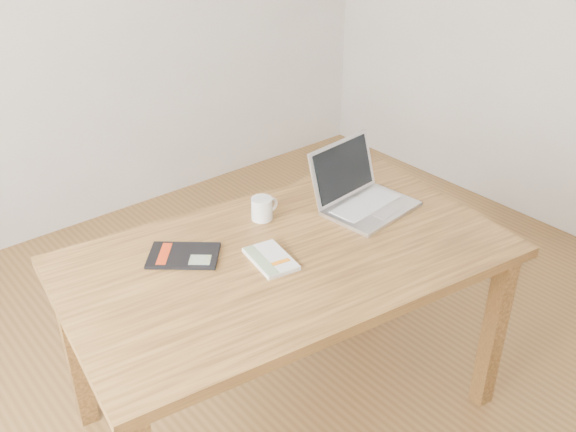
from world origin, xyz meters
TOP-DOWN VIEW (x-y plane):
  - room at (-0.07, 0.00)m, footprint 4.04×4.04m
  - desk at (-0.14, 0.06)m, footprint 1.63×1.07m
  - white_guidebook at (-0.22, 0.05)m, footprint 0.15×0.22m
  - black_guidebook at (-0.43, 0.26)m, footprint 0.28×0.27m
  - laptop at (0.29, 0.14)m, footprint 0.37×0.34m
  - coffee_mug at (-0.06, 0.30)m, footprint 0.12×0.08m

SIDE VIEW (x-z plane):
  - desk at x=-0.14m, z-range 0.29..1.04m
  - black_guidebook at x=-0.43m, z-range 0.75..0.76m
  - white_guidebook at x=-0.22m, z-range 0.75..0.77m
  - coffee_mug at x=-0.06m, z-range 0.75..0.84m
  - laptop at x=0.29m, z-range 0.68..0.92m
  - room at x=-0.07m, z-range 0.01..2.71m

